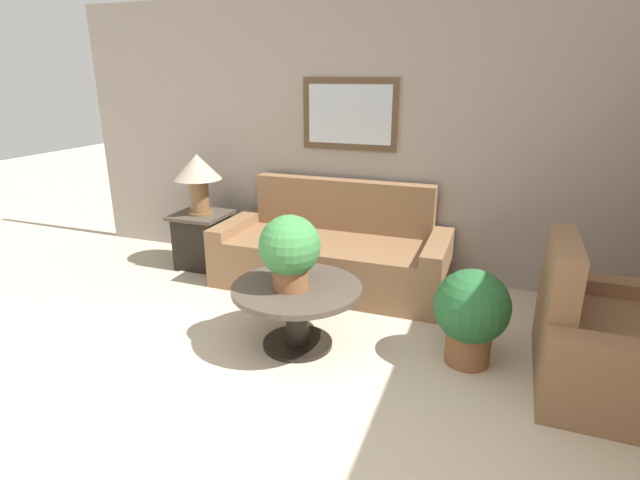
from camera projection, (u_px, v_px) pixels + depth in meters
name	position (u px, v px, depth m)	size (l,w,h in m)	color
wall_back	(396.00, 141.00, 4.62)	(6.84, 0.09, 2.60)	gray
couch_main	(332.00, 254.00, 4.66)	(2.12, 0.89, 0.94)	brown
armchair	(616.00, 345.00, 3.09)	(0.98, 1.15, 0.94)	brown
coffee_table	(297.00, 302.00, 3.56)	(0.93, 0.93, 0.47)	black
side_table	(203.00, 239.00, 5.11)	(0.52, 0.52, 0.56)	black
table_lamp	(198.00, 173.00, 4.89)	(0.47, 0.47, 0.60)	brown
potted_plant_on_table	(290.00, 249.00, 3.39)	(0.43, 0.43, 0.52)	brown
potted_plant_floor	(471.00, 312.00, 3.33)	(0.50, 0.50, 0.67)	brown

